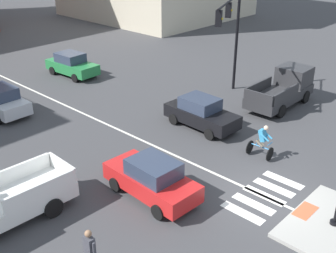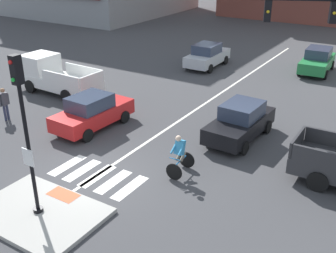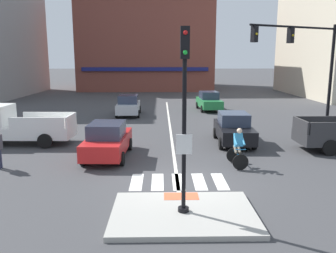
% 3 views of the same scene
% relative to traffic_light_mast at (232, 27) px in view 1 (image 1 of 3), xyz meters
% --- Properties ---
extents(ground_plane, '(300.00, 300.00, 0.00)m').
position_rel_traffic_light_mast_xyz_m(ground_plane, '(-7.51, -7.38, -4.50)').
color(ground_plane, '#3D3D3F').
extents(traffic_island, '(4.14, 2.92, 0.15)m').
position_rel_traffic_light_mast_xyz_m(traffic_island, '(-7.51, -10.11, -4.43)').
color(traffic_island, '#A3A099').
rests_on(traffic_island, ground).
extents(tactile_pad_front, '(1.10, 0.60, 0.01)m').
position_rel_traffic_light_mast_xyz_m(tactile_pad_front, '(-7.51, -9.00, -4.35)').
color(tactile_pad_front, '#DB5B38').
rests_on(tactile_pad_front, traffic_island).
extents(crosswalk_stripe_a, '(0.44, 1.80, 0.01)m').
position_rel_traffic_light_mast_xyz_m(crosswalk_stripe_a, '(-9.05, -7.24, -4.50)').
color(crosswalk_stripe_a, silver).
rests_on(crosswalk_stripe_a, ground).
extents(crosswalk_stripe_b, '(0.44, 1.80, 0.01)m').
position_rel_traffic_light_mast_xyz_m(crosswalk_stripe_b, '(-8.28, -7.24, -4.50)').
color(crosswalk_stripe_b, silver).
rests_on(crosswalk_stripe_b, ground).
extents(crosswalk_stripe_c, '(0.44, 1.80, 0.01)m').
position_rel_traffic_light_mast_xyz_m(crosswalk_stripe_c, '(-7.51, -7.24, -4.50)').
color(crosswalk_stripe_c, silver).
rests_on(crosswalk_stripe_c, ground).
extents(crosswalk_stripe_d, '(0.44, 1.80, 0.01)m').
position_rel_traffic_light_mast_xyz_m(crosswalk_stripe_d, '(-6.74, -7.24, -4.50)').
color(crosswalk_stripe_d, silver).
rests_on(crosswalk_stripe_d, ground).
extents(crosswalk_stripe_e, '(0.44, 1.80, 0.01)m').
position_rel_traffic_light_mast_xyz_m(crosswalk_stripe_e, '(-5.97, -7.24, -4.50)').
color(crosswalk_stripe_e, silver).
rests_on(crosswalk_stripe_e, ground).
extents(lane_centre_line, '(0.14, 28.00, 0.01)m').
position_rel_traffic_light_mast_xyz_m(lane_centre_line, '(-7.55, 2.62, -4.50)').
color(lane_centre_line, silver).
rests_on(lane_centre_line, ground).
extents(traffic_light_mast, '(5.60, 2.65, 6.38)m').
position_rel_traffic_light_mast_xyz_m(traffic_light_mast, '(0.00, 0.00, 0.00)').
color(traffic_light_mast, black).
rests_on(traffic_light_mast, ground).
extents(car_red_westbound_near, '(1.98, 4.17, 1.64)m').
position_rel_traffic_light_mast_xyz_m(car_red_westbound_near, '(-10.59, -3.96, -3.69)').
color(car_red_westbound_near, red).
rests_on(car_red_westbound_near, ground).
extents(car_green_eastbound_distant, '(2.02, 4.19, 1.64)m').
position_rel_traffic_light_mast_xyz_m(car_green_eastbound_distant, '(-3.91, 10.88, -3.69)').
color(car_green_eastbound_distant, '#237A3D').
rests_on(car_green_eastbound_distant, ground).
extents(car_black_eastbound_mid, '(1.97, 4.17, 1.64)m').
position_rel_traffic_light_mast_xyz_m(car_black_eastbound_mid, '(-4.26, -1.33, -3.69)').
color(car_black_eastbound_mid, black).
rests_on(car_black_eastbound_mid, ground).
extents(car_silver_westbound_distant, '(1.90, 4.13, 1.64)m').
position_rel_traffic_light_mast_xyz_m(car_silver_westbound_distant, '(-10.75, 8.15, -3.69)').
color(car_silver_westbound_distant, silver).
rests_on(car_silver_westbound_distant, ground).
extents(pickup_truck_charcoal_cross_right, '(5.12, 2.10, 2.08)m').
position_rel_traffic_light_mast_xyz_m(pickup_truck_charcoal_cross_right, '(1.65, -2.92, -3.52)').
color(pickup_truck_charcoal_cross_right, '#2D2D30').
rests_on(pickup_truck_charcoal_cross_right, ground).
extents(cyclist, '(0.71, 1.12, 1.68)m').
position_rel_traffic_light_mast_xyz_m(cyclist, '(-4.94, -5.46, -3.63)').
color(cyclist, black).
rests_on(cyclist, ground).
extents(pedestrian_at_curb_left, '(0.24, 0.55, 1.67)m').
position_rel_traffic_light_mast_xyz_m(pedestrian_at_curb_left, '(-14.82, -5.53, -3.52)').
color(pedestrian_at_curb_left, '#2D334C').
rests_on(pedestrian_at_curb_left, ground).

